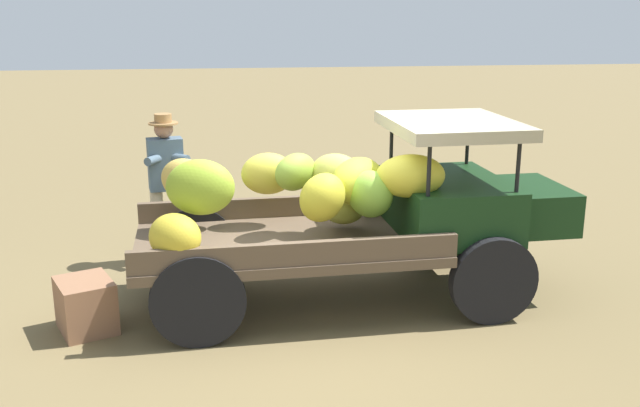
# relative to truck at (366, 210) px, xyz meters

# --- Properties ---
(ground_plane) EXTENTS (60.00, 60.00, 0.00)m
(ground_plane) POSITION_rel_truck_xyz_m (-0.72, -0.28, -0.97)
(ground_plane) COLOR brown
(truck) EXTENTS (4.53, 1.97, 1.87)m
(truck) POSITION_rel_truck_xyz_m (0.00, 0.00, 0.00)
(truck) COLOR black
(truck) RESTS_ON ground
(farmer) EXTENTS (0.52, 0.49, 1.78)m
(farmer) POSITION_rel_truck_xyz_m (-2.10, 1.48, 0.05)
(farmer) COLOR #C0B49A
(farmer) RESTS_ON ground
(wooden_crate) EXTENTS (0.66, 0.71, 0.50)m
(wooden_crate) POSITION_rel_truck_xyz_m (-2.75, -0.40, -0.72)
(wooden_crate) COLOR #8E6144
(wooden_crate) RESTS_ON ground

